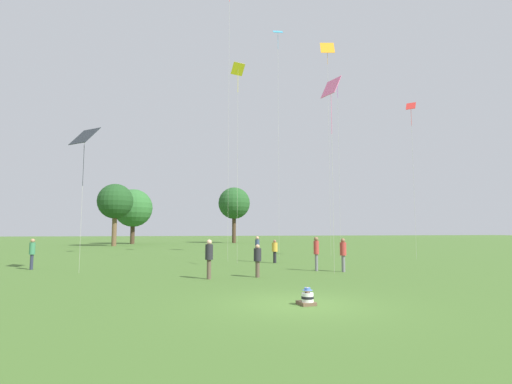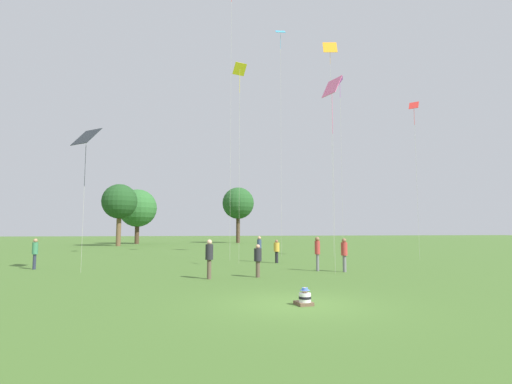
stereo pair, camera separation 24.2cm
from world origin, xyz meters
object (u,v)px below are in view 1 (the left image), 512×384
Objects in this scene: person_standing_5 at (343,252)px; distant_tree_1 at (234,203)px; person_standing_6 at (316,250)px; kite_6 at (85,138)px; person_standing_4 at (258,258)px; kite_4 at (327,54)px; kite_5 at (238,78)px; person_standing_3 at (275,249)px; distant_tree_0 at (133,208)px; person_standing_2 at (32,251)px; kite_7 at (338,92)px; seated_toddler at (307,298)px; distant_tree_2 at (115,202)px; kite_2 at (278,47)px; person_standing_1 at (257,246)px; kite_1 at (331,92)px; person_standing_0 at (209,255)px; kite_0 at (411,115)px.

person_standing_5 is 0.18× the size of distant_tree_1.
distant_tree_1 is (3.88, 48.88, 5.81)m from person_standing_6.
kite_6 is 0.78× the size of distant_tree_1.
person_standing_4 is 23.87m from kite_4.
kite_5 is (-3.33, 5.89, 11.68)m from person_standing_6.
kite_4 reaches higher than person_standing_3.
person_standing_6 is at bearing -74.59° from distant_tree_0.
person_standing_2 is 48.95m from distant_tree_1.
person_standing_5 is 21.39m from kite_4.
kite_7 reaches higher than kite_5.
distant_tree_2 is (-11.00, 48.18, 6.07)m from seated_toddler.
distant_tree_0 is at bearing -5.57° from person_standing_4.
kite_2 reaches higher than person_standing_2.
kite_5 is at bearing 81.75° from seated_toddler.
kite_7 reaches higher than distant_tree_0.
kite_5 reaches higher than seated_toddler.
person_standing_5 is 21.71m from kite_2.
kite_4 reaches higher than distant_tree_1.
distant_tree_2 is (-14.99, 38.84, 5.12)m from person_standing_6.
kite_6 reaches higher than person_standing_3.
person_standing_4 is 0.17× the size of distant_tree_2.
person_standing_3 is at bearing -81.16° from kite_4.
distant_tree_2 is at bearing -0.93° from person_standing_4.
distant_tree_1 is (16.26, 47.22, -0.12)m from kite_6.
distant_tree_1 is at bearing -70.12° from kite_5.
kite_4 is 11.90m from kite_5.
kite_2 reaches higher than person_standing_1.
seated_toddler is at bearing -172.17° from person_standing_3.
kite_2 is 38.61m from distant_tree_1.
kite_1 is at bearing -68.98° from distant_tree_2.
kite_6 is (-8.57, 3.82, 6.17)m from person_standing_4.
person_standing_2 is at bearing 37.07° from kite_5.
kite_4 is at bearing 115.65° from kite_6.
person_standing_6 is 41.95m from distant_tree_2.
kite_5 is (-3.78, 7.23, 3.21)m from kite_1.
kite_0 reaches higher than person_standing_0.
person_standing_1 is 0.09× the size of kite_4.
kite_0 is at bearing -51.77° from distant_tree_2.
kite_7 reaches higher than person_standing_5.
kite_2 reaches higher than kite_5.
person_standing_0 reaches higher than seated_toddler.
kite_5 is at bearing -41.37° from person_standing_0.
kite_1 is (0.45, -1.34, 8.47)m from person_standing_6.
kite_0 is (11.37, 0.69, 10.29)m from person_standing_3.
person_standing_3 is 44.14m from distant_tree_0.
distant_tree_2 is at bearing -10.51° from person_standing_0.
distant_tree_0 is 0.92× the size of distant_tree_1.
person_standing_5 is 14.27m from kite_5.
kite_6 is (-12.83, 2.99, -2.54)m from kite_1.
person_standing_0 is at bearing 54.71° from kite_6.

